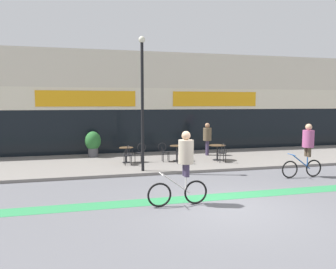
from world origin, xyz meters
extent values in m
plane|color=#5B5B60|center=(0.00, 0.00, 0.00)|extent=(120.00, 120.00, 0.00)
cube|color=slate|center=(0.00, 7.25, 0.06)|extent=(40.00, 5.50, 0.12)
cube|color=beige|center=(0.00, 12.00, 2.87)|extent=(40.00, 4.00, 5.74)
cube|color=black|center=(0.00, 10.03, 1.32)|extent=(38.80, 0.10, 2.40)
cube|color=beige|center=(0.00, 10.05, 3.12)|extent=(39.20, 0.14, 1.20)
cube|color=orange|center=(-3.68, 9.98, 3.12)|extent=(5.19, 0.08, 0.84)
cube|color=orange|center=(3.68, 9.98, 3.12)|extent=(5.19, 0.08, 0.84)
cube|color=#2D844C|center=(0.00, 1.09, 0.00)|extent=(36.00, 0.70, 0.01)
cylinder|color=black|center=(-1.98, 6.93, 0.13)|extent=(0.36, 0.36, 0.02)
cylinder|color=black|center=(-1.98, 6.93, 0.47)|extent=(0.07, 0.07, 0.70)
cylinder|color=#4C3823|center=(-1.98, 6.93, 0.83)|extent=(0.65, 0.65, 0.02)
cylinder|color=black|center=(0.42, 6.78, 0.13)|extent=(0.36, 0.36, 0.02)
cylinder|color=black|center=(0.42, 6.78, 0.48)|extent=(0.07, 0.07, 0.72)
cylinder|color=#4C3823|center=(0.42, 6.78, 0.86)|extent=(0.66, 0.66, 0.02)
cylinder|color=black|center=(2.39, 6.53, 0.13)|extent=(0.43, 0.43, 0.02)
cylinder|color=black|center=(2.39, 6.53, 0.48)|extent=(0.07, 0.07, 0.71)
cylinder|color=#4C3823|center=(2.39, 6.53, 0.85)|extent=(0.79, 0.79, 0.02)
cylinder|color=black|center=(-1.98, 6.38, 0.56)|extent=(0.43, 0.43, 0.03)
cylinder|color=black|center=(-2.13, 6.51, 0.33)|extent=(0.03, 0.03, 0.42)
cylinder|color=black|center=(-1.85, 6.53, 0.33)|extent=(0.03, 0.03, 0.42)
cylinder|color=black|center=(-2.11, 6.23, 0.33)|extent=(0.03, 0.03, 0.42)
cylinder|color=black|center=(-1.83, 6.25, 0.33)|extent=(0.03, 0.03, 0.42)
torus|color=black|center=(-1.97, 6.21, 0.82)|extent=(0.06, 0.41, 0.41)
cylinder|color=black|center=(-2.14, 6.20, 0.68)|extent=(0.03, 0.03, 0.23)
cylinder|color=black|center=(-1.80, 6.22, 0.68)|extent=(0.03, 0.03, 0.23)
cylinder|color=black|center=(-1.43, 6.93, 0.56)|extent=(0.45, 0.45, 0.03)
cylinder|color=black|center=(-1.59, 6.81, 0.33)|extent=(0.03, 0.03, 0.42)
cylinder|color=black|center=(-1.55, 7.09, 0.33)|extent=(0.03, 0.03, 0.42)
cylinder|color=black|center=(-1.31, 6.77, 0.33)|extent=(0.03, 0.03, 0.42)
cylinder|color=black|center=(-1.27, 7.05, 0.33)|extent=(0.03, 0.03, 0.42)
torus|color=black|center=(-1.26, 6.90, 0.82)|extent=(0.41, 0.09, 0.41)
cylinder|color=black|center=(-1.29, 6.74, 0.68)|extent=(0.03, 0.03, 0.23)
cylinder|color=black|center=(-1.24, 7.07, 0.68)|extent=(0.03, 0.03, 0.23)
cylinder|color=black|center=(0.42, 6.23, 0.56)|extent=(0.45, 0.45, 0.03)
cylinder|color=black|center=(0.30, 6.38, 0.33)|extent=(0.03, 0.03, 0.42)
cylinder|color=black|center=(0.57, 6.35, 0.33)|extent=(0.03, 0.03, 0.42)
cylinder|color=black|center=(0.26, 6.11, 0.33)|extent=(0.03, 0.03, 0.42)
cylinder|color=black|center=(0.54, 6.07, 0.33)|extent=(0.03, 0.03, 0.42)
torus|color=black|center=(0.40, 6.06, 0.82)|extent=(0.08, 0.41, 0.41)
cylinder|color=black|center=(0.23, 6.08, 0.68)|extent=(0.03, 0.03, 0.23)
cylinder|color=black|center=(0.57, 6.04, 0.68)|extent=(0.03, 0.03, 0.23)
cylinder|color=black|center=(-0.13, 6.78, 0.56)|extent=(0.41, 0.41, 0.03)
cylinder|color=black|center=(0.01, 6.91, 0.33)|extent=(0.03, 0.03, 0.42)
cylinder|color=black|center=(0.00, 6.63, 0.33)|extent=(0.03, 0.03, 0.42)
cylinder|color=black|center=(-0.27, 6.92, 0.33)|extent=(0.03, 0.03, 0.42)
cylinder|color=black|center=(-0.28, 6.64, 0.33)|extent=(0.03, 0.03, 0.42)
torus|color=black|center=(-0.30, 6.78, 0.82)|extent=(0.41, 0.04, 0.41)
cylinder|color=black|center=(-0.30, 6.95, 0.68)|extent=(0.03, 0.03, 0.23)
cylinder|color=black|center=(-0.31, 6.61, 0.68)|extent=(0.03, 0.03, 0.23)
cylinder|color=black|center=(2.39, 5.98, 0.56)|extent=(0.42, 0.42, 0.03)
cylinder|color=black|center=(2.25, 6.13, 0.33)|extent=(0.03, 0.03, 0.42)
cylinder|color=black|center=(2.53, 6.11, 0.33)|extent=(0.03, 0.03, 0.42)
cylinder|color=black|center=(2.24, 5.85, 0.33)|extent=(0.03, 0.03, 0.42)
cylinder|color=black|center=(2.52, 5.83, 0.33)|extent=(0.03, 0.03, 0.42)
torus|color=black|center=(2.38, 5.81, 0.82)|extent=(0.04, 0.41, 0.41)
cylinder|color=black|center=(2.21, 5.82, 0.68)|extent=(0.03, 0.03, 0.23)
cylinder|color=black|center=(2.55, 5.80, 0.68)|extent=(0.03, 0.03, 0.23)
cylinder|color=#4C4C51|center=(-3.43, 9.02, 0.36)|extent=(0.51, 0.51, 0.48)
ellipsoid|color=#28662D|center=(-3.43, 9.02, 0.95)|extent=(0.81, 0.81, 0.98)
cylinder|color=black|center=(-1.54, 4.94, 2.71)|extent=(0.12, 0.12, 5.19)
sphere|color=beige|center=(-1.54, 4.94, 5.38)|extent=(0.26, 0.26, 0.26)
torus|color=black|center=(-1.83, 0.56, 0.35)|extent=(0.69, 0.07, 0.69)
torus|color=black|center=(-0.76, 0.59, 0.35)|extent=(0.69, 0.07, 0.69)
cylinder|color=silver|center=(-1.35, 0.57, 0.64)|extent=(0.83, 0.06, 0.62)
cylinder|color=silver|center=(-1.06, 0.58, 0.59)|extent=(0.04, 0.04, 0.48)
cylinder|color=silver|center=(-1.78, 0.56, 0.93)|extent=(0.04, 0.48, 0.03)
cylinder|color=#382D47|center=(-1.06, 0.50, 1.01)|extent=(0.15, 0.15, 0.37)
cylinder|color=#382D47|center=(-1.06, 0.66, 1.01)|extent=(0.15, 0.15, 0.37)
cylinder|color=#B2A38E|center=(-1.06, 0.58, 1.53)|extent=(0.44, 0.44, 0.67)
sphere|color=tan|center=(-1.06, 0.58, 1.99)|extent=(0.25, 0.25, 0.25)
torus|color=black|center=(3.82, 2.78, 0.34)|extent=(0.68, 0.07, 0.68)
torus|color=black|center=(4.87, 2.76, 0.34)|extent=(0.68, 0.07, 0.68)
cylinder|color=#23519E|center=(4.30, 2.77, 0.63)|extent=(0.82, 0.06, 0.61)
cylinder|color=#23519E|center=(4.58, 2.76, 0.58)|extent=(0.04, 0.04, 0.47)
cylinder|color=#23519E|center=(3.87, 2.78, 0.92)|extent=(0.04, 0.48, 0.03)
cylinder|color=#4C3D2D|center=(4.58, 2.68, 1.00)|extent=(0.15, 0.15, 0.37)
cylinder|color=#4C3D2D|center=(4.58, 2.85, 1.00)|extent=(0.15, 0.15, 0.37)
cylinder|color=#A84C7F|center=(4.58, 2.76, 1.51)|extent=(0.44, 0.44, 0.66)
sphere|color=tan|center=(4.58, 2.76, 1.97)|extent=(0.25, 0.25, 0.25)
cylinder|color=#382D47|center=(2.48, 8.18, 0.51)|extent=(0.18, 0.18, 0.78)
cylinder|color=#382D47|center=(2.45, 8.01, 0.51)|extent=(0.18, 0.18, 0.78)
cylinder|color=brown|center=(2.47, 8.10, 1.24)|extent=(0.52, 0.52, 0.68)
sphere|color=#9E7051|center=(2.47, 8.10, 1.71)|extent=(0.25, 0.25, 0.25)
camera|label=1|loc=(-3.77, -8.11, 2.90)|focal=35.00mm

